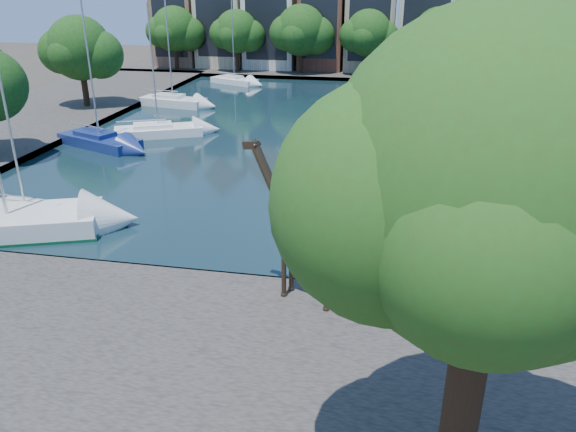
# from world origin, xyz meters

# --- Properties ---
(ground) EXTENTS (160.00, 160.00, 0.00)m
(ground) POSITION_xyz_m (0.00, 0.00, 0.00)
(ground) COLOR #38332B
(ground) RESTS_ON ground
(water_basin) EXTENTS (38.00, 50.00, 0.08)m
(water_basin) POSITION_xyz_m (0.00, 24.00, 0.04)
(water_basin) COLOR black
(water_basin) RESTS_ON ground
(near_quay) EXTENTS (50.00, 14.00, 0.50)m
(near_quay) POSITION_xyz_m (0.00, -7.00, 0.25)
(near_quay) COLOR #49453F
(near_quay) RESTS_ON ground
(far_quay) EXTENTS (60.00, 16.00, 0.50)m
(far_quay) POSITION_xyz_m (0.00, 56.00, 0.25)
(far_quay) COLOR #49453F
(far_quay) RESTS_ON ground
(left_quay) EXTENTS (14.00, 52.00, 0.50)m
(left_quay) POSITION_xyz_m (-25.00, 24.00, 0.25)
(left_quay) COLOR #49453F
(left_quay) RESTS_ON ground
(plane_tree) EXTENTS (8.32, 6.40, 10.62)m
(plane_tree) POSITION_xyz_m (7.62, -9.01, 7.67)
(plane_tree) COLOR #332114
(plane_tree) RESTS_ON near_quay
(townhouse_west_end) EXTENTS (5.44, 9.18, 14.93)m
(townhouse_west_end) POSITION_xyz_m (-23.00, 55.99, 7.36)
(townhouse_west_end) COLOR #8B644C
(townhouse_west_end) RESTS_ON far_quay
(townhouse_west_mid) EXTENTS (5.94, 9.18, 16.79)m
(townhouse_west_mid) POSITION_xyz_m (-17.00, 55.99, 8.23)
(townhouse_west_mid) COLOR beige
(townhouse_west_mid) RESTS_ON far_quay
(townhouse_west_inner) EXTENTS (6.43, 9.18, 15.15)m
(townhouse_west_inner) POSITION_xyz_m (-10.50, 55.99, 7.35)
(townhouse_west_inner) COLOR white
(townhouse_west_inner) RESTS_ON far_quay
(townhouse_center) EXTENTS (5.44, 9.18, 16.93)m
(townhouse_center) POSITION_xyz_m (-4.00, 55.99, 8.36)
(townhouse_center) COLOR brown
(townhouse_center) RESTS_ON far_quay
(townhouse_east_inner) EXTENTS (5.94, 9.18, 15.79)m
(townhouse_east_inner) POSITION_xyz_m (2.00, 55.99, 7.73)
(townhouse_east_inner) COLOR tan
(townhouse_east_inner) RESTS_ON far_quay
(townhouse_east_mid) EXTENTS (6.43, 9.18, 16.65)m
(townhouse_east_mid) POSITION_xyz_m (8.50, 55.99, 8.10)
(townhouse_east_mid) COLOR beige
(townhouse_east_mid) RESTS_ON far_quay
(townhouse_east_end) EXTENTS (5.44, 9.18, 14.43)m
(townhouse_east_end) POSITION_xyz_m (15.00, 55.99, 7.11)
(townhouse_east_end) COLOR brown
(townhouse_east_end) RESTS_ON far_quay
(far_tree_far_west) EXTENTS (7.28, 5.60, 7.68)m
(far_tree_far_west) POSITION_xyz_m (-21.90, 50.49, 5.18)
(far_tree_far_west) COLOR #332114
(far_tree_far_west) RESTS_ON far_quay
(far_tree_west) EXTENTS (6.76, 5.20, 7.36)m
(far_tree_west) POSITION_xyz_m (-13.91, 50.49, 5.08)
(far_tree_west) COLOR #332114
(far_tree_west) RESTS_ON far_quay
(far_tree_mid_west) EXTENTS (7.80, 6.00, 8.00)m
(far_tree_mid_west) POSITION_xyz_m (-5.89, 50.49, 5.29)
(far_tree_mid_west) COLOR #332114
(far_tree_mid_west) RESTS_ON far_quay
(far_tree_mid_east) EXTENTS (7.02, 5.40, 7.52)m
(far_tree_mid_east) POSITION_xyz_m (2.10, 50.49, 5.13)
(far_tree_mid_east) COLOR #332114
(far_tree_mid_east) RESTS_ON far_quay
(far_tree_east) EXTENTS (7.54, 5.80, 7.84)m
(far_tree_east) POSITION_xyz_m (10.11, 50.49, 5.24)
(far_tree_east) COLOR #332114
(far_tree_east) RESTS_ON far_quay
(far_tree_far_east) EXTENTS (6.76, 5.20, 7.36)m
(far_tree_far_east) POSITION_xyz_m (18.09, 50.49, 5.08)
(far_tree_far_east) COLOR #332114
(far_tree_far_east) RESTS_ON far_quay
(side_tree_left_far) EXTENTS (7.28, 5.60, 7.88)m
(side_tree_left_far) POSITION_xyz_m (-21.90, 27.99, 5.38)
(side_tree_left_far) COLOR #332114
(side_tree_left_far) RESTS_ON left_quay
(giraffe_statue) EXTENTS (3.77, 1.86, 5.61)m
(giraffe_statue) POSITION_xyz_m (2.83, -1.38, 3.25)
(giraffe_statue) COLOR #332619
(giraffe_statue) RESTS_ON near_quay
(sailboat_left_a) EXTENTS (4.97, 2.04, 10.28)m
(sailboat_left_a) POSITION_xyz_m (-12.00, 4.00, 0.64)
(sailboat_left_a) COLOR beige
(sailboat_left_a) RESTS_ON water_basin
(sailboat_left_b) EXTENTS (6.95, 4.66, 9.88)m
(sailboat_left_b) POSITION_xyz_m (-15.00, 17.09, 0.64)
(sailboat_left_b) COLOR navy
(sailboat_left_b) RESTS_ON water_basin
(sailboat_left_c) EXTENTS (6.88, 4.83, 9.58)m
(sailboat_left_c) POSITION_xyz_m (-12.00, 20.66, 0.60)
(sailboat_left_c) COLOR white
(sailboat_left_c) RESTS_ON water_basin
(sailboat_left_d) EXTENTS (6.53, 3.16, 9.43)m
(sailboat_left_d) POSITION_xyz_m (-15.00, 31.25, 0.65)
(sailboat_left_d) COLOR silver
(sailboat_left_d) RESTS_ON water_basin
(sailboat_left_e) EXTENTS (5.92, 4.10, 9.25)m
(sailboat_left_e) POSITION_xyz_m (-12.60, 44.00, 0.56)
(sailboat_left_e) COLOR white
(sailboat_left_e) RESTS_ON water_basin
(sailboat_right_a) EXTENTS (6.88, 2.57, 12.18)m
(sailboat_right_a) POSITION_xyz_m (14.54, 8.78, 0.68)
(sailboat_right_a) COLOR white
(sailboat_right_a) RESTS_ON water_basin
(sailboat_right_b) EXTENTS (7.56, 4.47, 10.77)m
(sailboat_right_b) POSITION_xyz_m (12.85, 19.27, 0.66)
(sailboat_right_b) COLOR navy
(sailboat_right_b) RESTS_ON water_basin
(sailboat_right_c) EXTENTS (4.89, 2.57, 10.19)m
(sailboat_right_c) POSITION_xyz_m (12.00, 31.78, 0.62)
(sailboat_right_c) COLOR white
(sailboat_right_c) RESTS_ON water_basin
(sailboat_right_d) EXTENTS (5.53, 3.74, 8.83)m
(sailboat_right_d) POSITION_xyz_m (14.52, 39.23, 0.70)
(sailboat_right_d) COLOR silver
(sailboat_right_d) RESTS_ON water_basin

